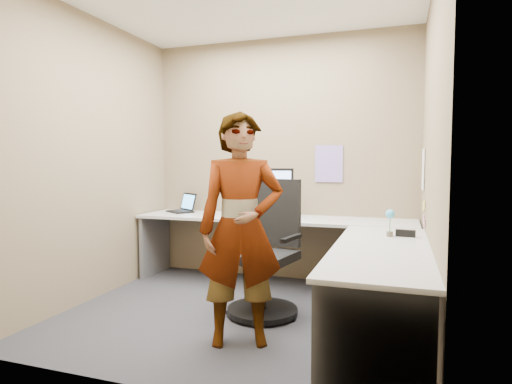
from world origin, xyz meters
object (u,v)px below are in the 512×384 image
(office_chair, at_px, (266,260))
(person, at_px, (241,229))
(desk, at_px, (300,243))
(monitor, at_px, (270,187))

(office_chair, height_order, person, person)
(desk, bearing_deg, monitor, 131.00)
(desk, height_order, person, person)
(desk, xyz_separation_m, person, (-0.23, -0.91, 0.25))
(desk, distance_m, person, 0.97)
(monitor, xyz_separation_m, office_chair, (0.20, -0.76, -0.59))
(desk, height_order, office_chair, office_chair)
(monitor, bearing_deg, desk, -63.18)
(desk, xyz_separation_m, office_chair, (-0.24, -0.26, -0.12))
(desk, xyz_separation_m, monitor, (-0.43, 0.50, 0.48))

